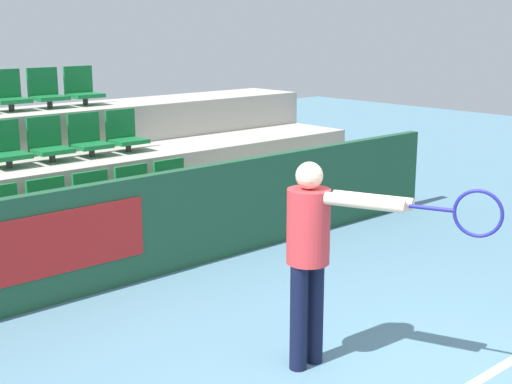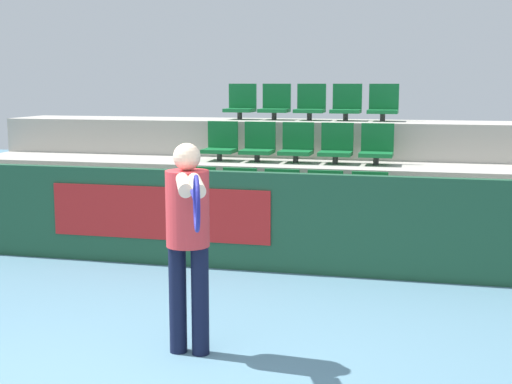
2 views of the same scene
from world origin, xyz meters
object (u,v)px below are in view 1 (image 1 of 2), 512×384
Objects in this scene: stadium_chair_1 at (51,208)px; stadium_chair_2 at (96,200)px; stadium_chair_12 at (8,94)px; stadium_chair_9 at (125,134)px; stadium_chair_14 at (82,89)px; stadium_chair_6 at (6,148)px; stadium_chair_7 at (49,143)px; stadium_chair_8 at (88,138)px; stadium_chair_13 at (46,91)px; stadium_chair_0 at (2,217)px; stadium_chair_3 at (137,193)px; stadium_chair_4 at (174,186)px; tennis_player at (317,245)px.

stadium_chair_1 is 1.00× the size of stadium_chair_2.
stadium_chair_2 is 1.00× the size of stadium_chair_12.
stadium_chair_1 is 1.00× the size of stadium_chair_12.
stadium_chair_9 is 1.00× the size of stadium_chair_14.
stadium_chair_6 is 1.24m from stadium_chair_12.
stadium_chair_7 is 1.00× the size of stadium_chair_14.
stadium_chair_8 is at bearing 45.24° from stadium_chair_1.
stadium_chair_12 and stadium_chair_13 have the same top height.
stadium_chair_0 is 0.51m from stadium_chair_1.
stadium_chair_2 is 1.13m from stadium_chair_7.
stadium_chair_9 reaches higher than stadium_chair_1.
stadium_chair_3 is at bearing -103.92° from stadium_chair_14.
stadium_chair_8 is (-0.51, 1.02, 0.49)m from stadium_chair_4.
stadium_chair_12 is 0.32× the size of tennis_player.
stadium_chair_9 reaches higher than stadium_chair_2.
stadium_chair_4 is 0.32× the size of tennis_player.
stadium_chair_14 is at bearing 76.08° from stadium_chair_3.
stadium_chair_6 is at bearing 180.00° from stadium_chair_7.
stadium_chair_7 reaches higher than stadium_chair_0.
stadium_chair_3 is 3.25m from tennis_player.
stadium_chair_7 is (0.00, 1.02, 0.49)m from stadium_chair_2.
stadium_chair_6 reaches higher than stadium_chair_2.
stadium_chair_9 is 1.00× the size of stadium_chair_12.
stadium_chair_6 is at bearing 116.37° from stadium_chair_2.
stadium_chair_4 is at bearing 50.63° from tennis_player.
stadium_chair_6 reaches higher than stadium_chair_3.
stadium_chair_14 is (1.01, 2.04, 0.98)m from stadium_chair_2.
stadium_chair_8 is 0.32× the size of tennis_player.
stadium_chair_12 is at bearing 76.08° from stadium_chair_1.
stadium_chair_13 reaches higher than stadium_chair_9.
stadium_chair_12 reaches higher than tennis_player.
stadium_chair_1 is 1.00× the size of stadium_chair_3.
stadium_chair_2 and stadium_chair_4 have the same top height.
stadium_chair_1 is at bearing -126.64° from stadium_chair_14.
stadium_chair_1 is 0.32× the size of tennis_player.
stadium_chair_6 reaches higher than stadium_chair_0.
stadium_chair_9 is at bearing -90.00° from stadium_chair_14.
stadium_chair_1 is 1.00× the size of stadium_chair_6.
stadium_chair_3 is at bearing 0.00° from stadium_chair_2.
stadium_chair_9 is (0.51, 0.00, 0.00)m from stadium_chair_8.
stadium_chair_13 is 0.32× the size of tennis_player.
stadium_chair_0 is 1.00× the size of stadium_chair_1.
stadium_chair_1 is (0.51, 0.00, 0.00)m from stadium_chair_0.
stadium_chair_0 is 0.32× the size of tennis_player.
stadium_chair_4 is (1.01, 0.00, 0.00)m from stadium_chair_2.
stadium_chair_1 is 1.00× the size of stadium_chair_7.
stadium_chair_13 is at bearing 103.92° from stadium_chair_4.
stadium_chair_3 is at bearing 0.00° from stadium_chair_1.
stadium_chair_0 and stadium_chair_1 have the same top height.
stadium_chair_12 is (0.00, 1.02, 0.49)m from stadium_chair_7.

